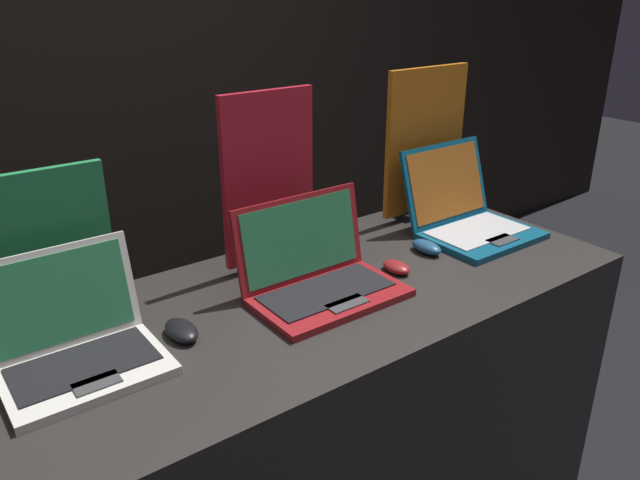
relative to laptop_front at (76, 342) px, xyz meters
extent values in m
cube|color=black|center=(0.63, 1.50, 0.43)|extent=(8.00, 0.05, 2.80)
cube|color=#282623|center=(0.63, -0.04, -0.52)|extent=(1.77, 0.73, 0.92)
cube|color=silver|center=(0.00, -0.05, -0.05)|extent=(0.33, 0.23, 0.02)
cube|color=black|center=(0.00, -0.04, -0.04)|extent=(0.29, 0.16, 0.00)
cube|color=#3F3F42|center=(0.00, -0.12, -0.04)|extent=(0.09, 0.05, 0.00)
cube|color=silver|center=(0.00, 0.08, 0.07)|extent=(0.33, 0.06, 0.22)
cube|color=#2D7F4C|center=(0.00, 0.08, 0.07)|extent=(0.30, 0.05, 0.20)
ellipsoid|color=black|center=(0.23, -0.03, -0.04)|extent=(0.07, 0.12, 0.03)
cube|color=black|center=(0.00, 0.20, -0.05)|extent=(0.18, 0.07, 0.02)
cube|color=#268C4C|center=(0.00, 0.20, 0.15)|extent=(0.33, 0.02, 0.37)
cube|color=maroon|center=(0.62, -0.10, -0.05)|extent=(0.40, 0.23, 0.02)
cube|color=black|center=(0.62, -0.08, -0.04)|extent=(0.35, 0.16, 0.00)
cube|color=#3F3F42|center=(0.62, -0.16, -0.04)|extent=(0.11, 0.05, 0.00)
cube|color=maroon|center=(0.62, 0.04, 0.08)|extent=(0.40, 0.06, 0.23)
cube|color=#2D7F4C|center=(0.62, 0.03, 0.08)|extent=(0.36, 0.04, 0.20)
ellipsoid|color=maroon|center=(0.88, -0.07, -0.04)|extent=(0.06, 0.09, 0.03)
cube|color=black|center=(0.62, 0.19, -0.05)|extent=(0.16, 0.07, 0.02)
cube|color=red|center=(0.62, 0.19, 0.21)|extent=(0.29, 0.02, 0.48)
cube|color=#0F5170|center=(1.27, -0.05, -0.05)|extent=(0.36, 0.26, 0.02)
cube|color=#B7B7B7|center=(1.27, -0.03, -0.04)|extent=(0.32, 0.18, 0.00)
cube|color=#3F3F42|center=(1.27, -0.13, -0.04)|extent=(0.10, 0.06, 0.00)
cube|color=#0F5170|center=(1.27, 0.12, 0.09)|extent=(0.36, 0.09, 0.25)
cube|color=#A5591E|center=(1.27, 0.11, 0.09)|extent=(0.32, 0.08, 0.22)
ellipsoid|color=navy|center=(1.04, -0.03, -0.04)|extent=(0.06, 0.11, 0.04)
cube|color=black|center=(1.27, 0.22, -0.05)|extent=(0.19, 0.07, 0.02)
cube|color=orange|center=(1.27, 0.22, 0.21)|extent=(0.35, 0.02, 0.49)
camera|label=1|loc=(-0.26, -1.24, 0.73)|focal=35.00mm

